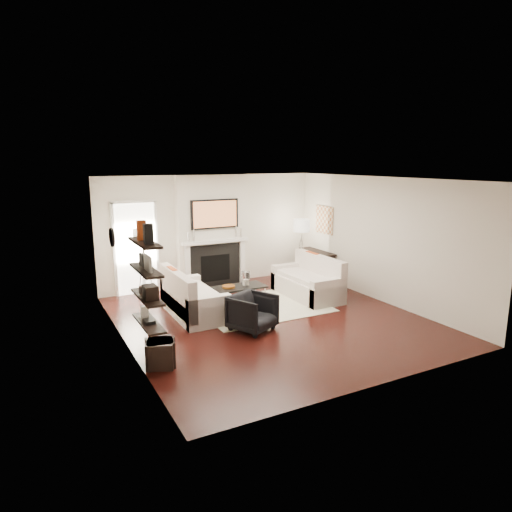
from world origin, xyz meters
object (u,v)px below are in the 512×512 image
lamp_left_shade (142,236)px  lamp_right_shade (302,225)px  loveseat_right_base (307,288)px  armchair (253,311)px  ottoman_near (160,353)px  loveseat_left_base (194,305)px  coffee_table (239,287)px

lamp_left_shade → lamp_right_shade: same height
loveseat_right_base → lamp_right_shade: bearing=63.0°
armchair → lamp_left_shade: 3.13m
ottoman_near → loveseat_right_base: bearing=25.9°
loveseat_right_base → lamp_left_shade: size_ratio=4.50×
lamp_left_shade → lamp_right_shade: 3.91m
armchair → lamp_right_shade: bearing=16.5°
loveseat_left_base → armchair: 1.44m
armchair → lamp_right_shade: 3.72m
coffee_table → lamp_left_shade: size_ratio=2.75×
coffee_table → loveseat_right_base: bearing=-5.2°
lamp_right_shade → ottoman_near: bearing=-146.0°
coffee_table → ottoman_near: bearing=-138.4°
armchair → ottoman_near: 2.02m
armchair → lamp_left_shade: (-1.28, 2.64, 1.08)m
lamp_right_shade → ottoman_near: lamp_right_shade is taller
lamp_left_shade → coffee_table: bearing=-35.7°
lamp_right_shade → loveseat_left_base: bearing=-161.0°
coffee_table → loveseat_left_base: bearing=-172.6°
loveseat_right_base → coffee_table: 1.64m
loveseat_left_base → armchair: bearing=-62.9°
lamp_right_shade → ottoman_near: 5.60m
loveseat_left_base → loveseat_right_base: bearing=-0.2°
coffee_table → armchair: armchair is taller
loveseat_right_base → coffee_table: same height
loveseat_left_base → ottoman_near: size_ratio=4.50×
coffee_table → ottoman_near: coffee_table is taller
armchair → coffee_table: bearing=47.5°
armchair → lamp_right_shade: size_ratio=1.83×
loveseat_left_base → ottoman_near: (-1.25, -1.93, -0.01)m
ottoman_near → coffee_table: bearing=41.6°
loveseat_left_base → loveseat_right_base: (2.69, -0.01, 0.00)m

